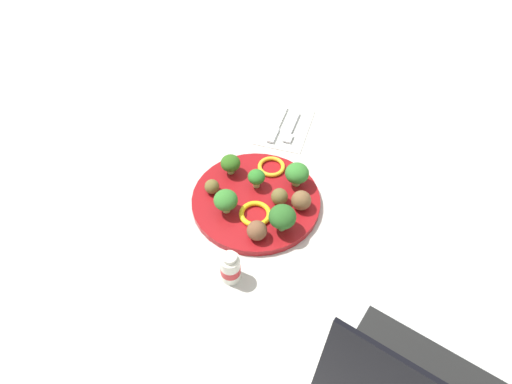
% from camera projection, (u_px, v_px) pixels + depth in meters
% --- Properties ---
extents(ground_plane, '(4.00, 4.00, 0.00)m').
position_uv_depth(ground_plane, '(256.00, 203.00, 1.01)').
color(ground_plane, beige).
extents(plate, '(0.28, 0.28, 0.02)m').
position_uv_depth(plate, '(256.00, 200.00, 1.00)').
color(plate, maroon).
rests_on(plate, ground_plane).
extents(broccoli_floret_far_rim, '(0.05, 0.05, 0.05)m').
position_uv_depth(broccoli_floret_far_rim, '(226.00, 200.00, 0.95)').
color(broccoli_floret_far_rim, '#ACCC70').
rests_on(broccoli_floret_far_rim, plate).
extents(broccoli_floret_front_right, '(0.04, 0.04, 0.04)m').
position_uv_depth(broccoli_floret_front_right, '(256.00, 177.00, 1.00)').
color(broccoli_floret_front_right, '#ADC670').
rests_on(broccoli_floret_front_right, plate).
extents(broccoli_floret_back_left, '(0.06, 0.06, 0.06)m').
position_uv_depth(broccoli_floret_back_left, '(282.00, 217.00, 0.92)').
color(broccoli_floret_back_left, '#97CD6E').
rests_on(broccoli_floret_back_left, plate).
extents(broccoli_floret_mid_right, '(0.04, 0.04, 0.05)m').
position_uv_depth(broccoli_floret_mid_right, '(231.00, 163.00, 1.03)').
color(broccoli_floret_mid_right, '#9EB966').
rests_on(broccoli_floret_mid_right, plate).
extents(broccoli_floret_center, '(0.05, 0.05, 0.06)m').
position_uv_depth(broccoli_floret_center, '(297.00, 173.00, 1.00)').
color(broccoli_floret_center, '#A0C967').
rests_on(broccoli_floret_center, plate).
extents(meatball_near_rim, '(0.03, 0.03, 0.03)m').
position_uv_depth(meatball_near_rim, '(212.00, 187.00, 1.00)').
color(meatball_near_rim, brown).
rests_on(meatball_near_rim, plate).
extents(meatball_back_right, '(0.04, 0.04, 0.04)m').
position_uv_depth(meatball_back_right, '(301.00, 200.00, 0.97)').
color(meatball_back_right, brown).
rests_on(meatball_back_right, plate).
extents(meatball_back_left, '(0.04, 0.04, 0.04)m').
position_uv_depth(meatball_back_left, '(279.00, 197.00, 0.98)').
color(meatball_back_left, brown).
rests_on(meatball_back_left, plate).
extents(meatball_front_right, '(0.04, 0.04, 0.04)m').
position_uv_depth(meatball_front_right, '(257.00, 231.00, 0.92)').
color(meatball_front_right, brown).
rests_on(meatball_front_right, plate).
extents(pepper_ring_back_right, '(0.08, 0.08, 0.01)m').
position_uv_depth(pepper_ring_back_right, '(271.00, 167.00, 1.06)').
color(pepper_ring_back_right, yellow).
rests_on(pepper_ring_back_right, plate).
extents(pepper_ring_near_rim, '(0.08, 0.08, 0.01)m').
position_uv_depth(pepper_ring_near_rim, '(255.00, 214.00, 0.96)').
color(pepper_ring_near_rim, yellow).
rests_on(pepper_ring_near_rim, plate).
extents(napkin, '(0.18, 0.13, 0.01)m').
position_uv_depth(napkin, '(285.00, 127.00, 1.17)').
color(napkin, white).
rests_on(napkin, ground_plane).
extents(fork, '(0.12, 0.02, 0.01)m').
position_uv_depth(fork, '(291.00, 128.00, 1.16)').
color(fork, silver).
rests_on(fork, napkin).
extents(knife, '(0.15, 0.02, 0.01)m').
position_uv_depth(knife, '(277.00, 126.00, 1.17)').
color(knife, white).
rests_on(knife, napkin).
extents(yogurt_bottle, '(0.04, 0.04, 0.07)m').
position_uv_depth(yogurt_bottle, '(230.00, 268.00, 0.86)').
color(yogurt_bottle, white).
rests_on(yogurt_bottle, ground_plane).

